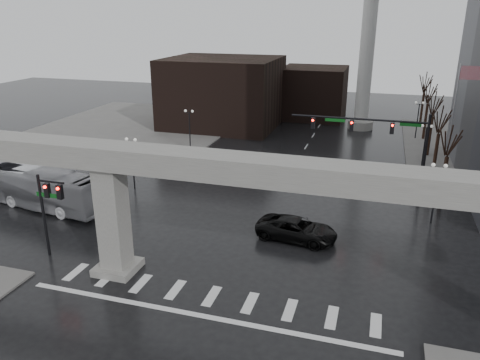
% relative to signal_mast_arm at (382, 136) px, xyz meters
% --- Properties ---
extents(ground, '(160.00, 160.00, 0.00)m').
position_rel_signal_mast_arm_xyz_m(ground, '(-8.99, -18.80, -5.83)').
color(ground, black).
rests_on(ground, ground).
extents(sidewalk_nw, '(28.00, 36.00, 0.15)m').
position_rel_signal_mast_arm_xyz_m(sidewalk_nw, '(-34.99, 17.20, -5.75)').
color(sidewalk_nw, slate).
rests_on(sidewalk_nw, ground).
extents(elevated_guideway, '(48.00, 2.60, 8.70)m').
position_rel_signal_mast_arm_xyz_m(elevated_guideway, '(-7.73, -18.80, 1.05)').
color(elevated_guideway, '#999690').
rests_on(elevated_guideway, ground).
extents(building_far_left, '(16.00, 14.00, 10.00)m').
position_rel_signal_mast_arm_xyz_m(building_far_left, '(-22.99, 23.20, -0.83)').
color(building_far_left, black).
rests_on(building_far_left, ground).
extents(building_far_mid, '(10.00, 10.00, 8.00)m').
position_rel_signal_mast_arm_xyz_m(building_far_mid, '(-10.99, 33.20, -1.83)').
color(building_far_mid, black).
rests_on(building_far_mid, ground).
extents(smokestack, '(3.60, 3.60, 30.00)m').
position_rel_signal_mast_arm_xyz_m(smokestack, '(-2.99, 27.20, 7.52)').
color(smokestack, beige).
rests_on(smokestack, ground).
extents(signal_mast_arm, '(12.12, 0.43, 8.00)m').
position_rel_signal_mast_arm_xyz_m(signal_mast_arm, '(0.00, 0.00, 0.00)').
color(signal_mast_arm, black).
rests_on(signal_mast_arm, ground).
extents(signal_left_pole, '(2.30, 0.30, 6.00)m').
position_rel_signal_mast_arm_xyz_m(signal_left_pole, '(-21.24, -18.30, -1.76)').
color(signal_left_pole, black).
rests_on(signal_left_pole, ground).
extents(flagpole_assembly, '(2.06, 0.12, 12.00)m').
position_rel_signal_mast_arm_xyz_m(flagpole_assembly, '(6.30, 3.20, 1.70)').
color(flagpole_assembly, silver).
rests_on(flagpole_assembly, ground).
extents(lamp_right_0, '(1.22, 0.32, 5.11)m').
position_rel_signal_mast_arm_xyz_m(lamp_right_0, '(4.51, -4.80, -2.36)').
color(lamp_right_0, black).
rests_on(lamp_right_0, ground).
extents(lamp_right_1, '(1.22, 0.32, 5.11)m').
position_rel_signal_mast_arm_xyz_m(lamp_right_1, '(4.51, 9.20, -2.36)').
color(lamp_right_1, black).
rests_on(lamp_right_1, ground).
extents(lamp_right_2, '(1.22, 0.32, 5.11)m').
position_rel_signal_mast_arm_xyz_m(lamp_right_2, '(4.51, 23.20, -2.36)').
color(lamp_right_2, black).
rests_on(lamp_right_2, ground).
extents(lamp_left_0, '(1.22, 0.32, 5.11)m').
position_rel_signal_mast_arm_xyz_m(lamp_left_0, '(-22.49, -4.80, -2.36)').
color(lamp_left_0, black).
rests_on(lamp_left_0, ground).
extents(lamp_left_1, '(1.22, 0.32, 5.11)m').
position_rel_signal_mast_arm_xyz_m(lamp_left_1, '(-22.49, 9.20, -2.36)').
color(lamp_left_1, black).
rests_on(lamp_left_1, ground).
extents(lamp_left_2, '(1.22, 0.32, 5.11)m').
position_rel_signal_mast_arm_xyz_m(lamp_left_2, '(-22.49, 23.20, -2.36)').
color(lamp_left_2, black).
rests_on(lamp_left_2, ground).
extents(tree_right_0, '(1.09, 1.58, 7.50)m').
position_rel_signal_mast_arm_xyz_m(tree_right_0, '(5.54, -0.78, -3.04)').
color(tree_right_0, black).
rests_on(tree_right_0, ground).
extents(tree_right_1, '(1.09, 1.61, 7.67)m').
position_rel_signal_mast_arm_xyz_m(tree_right_1, '(5.54, 7.22, -2.98)').
color(tree_right_1, black).
rests_on(tree_right_1, ground).
extents(tree_right_2, '(1.10, 1.63, 7.85)m').
position_rel_signal_mast_arm_xyz_m(tree_right_2, '(5.54, 15.22, -2.91)').
color(tree_right_2, black).
rests_on(tree_right_2, ground).
extents(tree_right_3, '(1.11, 1.66, 8.02)m').
position_rel_signal_mast_arm_xyz_m(tree_right_3, '(5.54, 23.22, -2.85)').
color(tree_right_3, black).
rests_on(tree_right_3, ground).
extents(tree_right_4, '(1.12, 1.69, 8.19)m').
position_rel_signal_mast_arm_xyz_m(tree_right_4, '(5.54, 31.22, -2.79)').
color(tree_right_4, black).
rests_on(tree_right_4, ground).
extents(pickup_truck, '(6.34, 3.51, 1.68)m').
position_rel_signal_mast_arm_xyz_m(pickup_truck, '(-5.47, -10.86, -4.99)').
color(pickup_truck, black).
rests_on(pickup_truck, ground).
extents(city_bus, '(13.08, 4.95, 3.56)m').
position_rel_signal_mast_arm_xyz_m(city_bus, '(-27.92, -11.09, -4.05)').
color(city_bus, '#B9B8BD').
rests_on(city_bus, ground).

